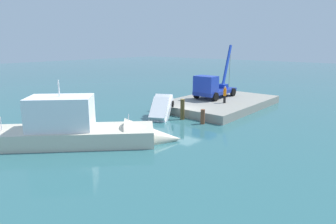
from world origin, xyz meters
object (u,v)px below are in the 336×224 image
Objects in this scene: crane_truck at (212,87)px; dock_worker at (225,95)px; salvaged_car at (160,113)px; moored_yacht at (95,136)px.

crane_truck is 3.16m from dock_worker.
salvaged_car is (9.15, -0.22, -1.58)m from crane_truck.
moored_yacht reaches higher than dock_worker.
salvaged_car is at bearing -1.36° from crane_truck.
moored_yacht is at bearing 2.73° from crane_truck.
moored_yacht is at bearing 7.09° from salvaged_car.
moored_yacht is (8.51, 1.06, -0.08)m from salvaged_car.
crane_truck is 4.60× the size of dock_worker.
dock_worker is 0.15× the size of moored_yacht.
salvaged_car is (7.52, -2.89, -1.15)m from dock_worker.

